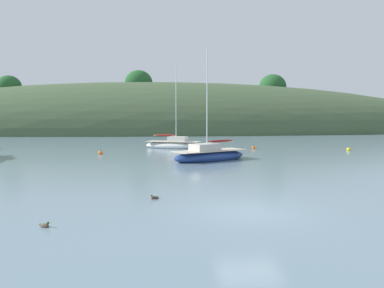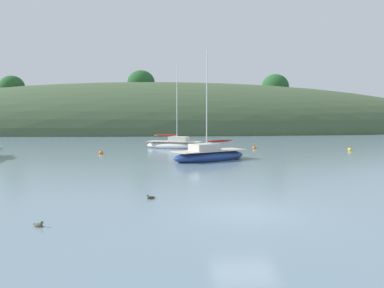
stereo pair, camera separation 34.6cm
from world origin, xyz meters
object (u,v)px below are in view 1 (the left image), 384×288
object	(u,v)px
mooring_buoy_inner	(253,148)
duck_lone_right	(155,198)
mooring_buoy_outer	(349,149)
duck_lone_left	(45,226)
mooring_buoy_channel	(101,153)
sailboat_black_sloop	(210,155)
sailboat_grey_yawl	(174,145)

from	to	relation	value
mooring_buoy_inner	duck_lone_right	xyz separation A→B (m)	(-11.71, -25.68, -0.07)
mooring_buoy_inner	mooring_buoy_outer	xyz separation A→B (m)	(9.63, -3.57, 0.00)
duck_lone_right	duck_lone_left	bearing A→B (deg)	-133.02
mooring_buoy_inner	duck_lone_left	distance (m)	33.40
mooring_buoy_outer	mooring_buoy_channel	size ratio (longest dim) A/B	1.00
sailboat_black_sloop	mooring_buoy_outer	world-z (taller)	sailboat_black_sloop
duck_lone_left	duck_lone_right	bearing A→B (deg)	46.98
sailboat_grey_yawl	mooring_buoy_inner	size ratio (longest dim) A/B	17.65
sailboat_grey_yawl	duck_lone_right	bearing A→B (deg)	-95.42
mooring_buoy_outer	duck_lone_left	size ratio (longest dim) A/B	1.32
mooring_buoy_outer	duck_lone_right	world-z (taller)	mooring_buoy_outer
duck_lone_left	mooring_buoy_outer	bearing A→B (deg)	46.17
sailboat_grey_yawl	duck_lone_right	distance (m)	27.53
sailboat_black_sloop	mooring_buoy_outer	distance (m)	18.13
sailboat_grey_yawl	mooring_buoy_outer	size ratio (longest dim) A/B	17.65
mooring_buoy_channel	duck_lone_right	xyz separation A→B (m)	(5.01, -21.04, -0.07)
sailboat_black_sloop	mooring_buoy_inner	size ratio (longest dim) A/B	17.49
sailboat_black_sloop	duck_lone_left	world-z (taller)	sailboat_black_sloop
sailboat_black_sloop	mooring_buoy_inner	distance (m)	13.03
mooring_buoy_inner	mooring_buoy_channel	distance (m)	17.35
duck_lone_left	duck_lone_right	size ratio (longest dim) A/B	0.98
mooring_buoy_inner	duck_lone_left	size ratio (longest dim) A/B	1.32
sailboat_black_sloop	mooring_buoy_channel	distance (m)	11.75
sailboat_grey_yawl	duck_lone_left	world-z (taller)	sailboat_grey_yawl
sailboat_grey_yawl	mooring_buoy_inner	bearing A→B (deg)	-10.72
duck_lone_left	duck_lone_right	world-z (taller)	same
sailboat_grey_yawl	duck_lone_right	size ratio (longest dim) A/B	22.80
sailboat_black_sloop	mooring_buoy_inner	bearing A→B (deg)	58.13
duck_lone_left	duck_lone_right	xyz separation A→B (m)	(3.69, 3.96, 0.00)
mooring_buoy_inner	mooring_buoy_channel	size ratio (longest dim) A/B	1.00
mooring_buoy_inner	mooring_buoy_outer	bearing A→B (deg)	-20.32
sailboat_grey_yawl	duck_lone_right	xyz separation A→B (m)	(-2.60, -27.40, -0.36)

